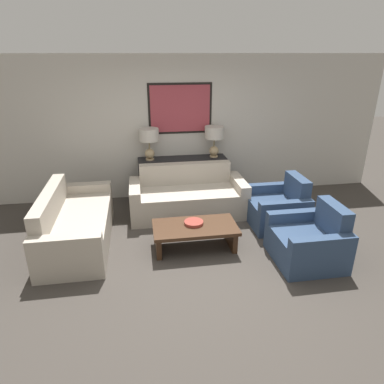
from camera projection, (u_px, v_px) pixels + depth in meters
name	position (u px, v px, depth m)	size (l,w,h in m)	color
ground_plane	(205.00, 262.00, 4.68)	(20.00, 20.00, 0.00)	#3D3833
back_wall	(180.00, 128.00, 6.49)	(7.99, 0.12, 2.65)	beige
console_table	(183.00, 179.00, 6.58)	(1.66, 0.40, 0.82)	black
table_lamp_left	(149.00, 138.00, 6.19)	(0.36, 0.36, 0.58)	tan
table_lamp_right	(214.00, 136.00, 6.36)	(0.36, 0.36, 0.58)	tan
couch_by_back_wall	(188.00, 198.00, 6.01)	(1.99, 0.89, 0.83)	#ADA393
couch_by_side	(75.00, 225.00, 5.06)	(0.89, 1.99, 0.83)	#ADA393
coffee_table	(195.00, 231.00, 4.93)	(1.21, 0.64, 0.36)	#3D2616
decorative_bowl	(194.00, 223.00, 4.94)	(0.28, 0.28, 0.04)	#93382D
armchair_near_back_wall	(278.00, 208.00, 5.65)	(0.86, 0.91, 0.82)	navy
armchair_near_camera	(309.00, 242.00, 4.64)	(0.86, 0.91, 0.82)	navy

